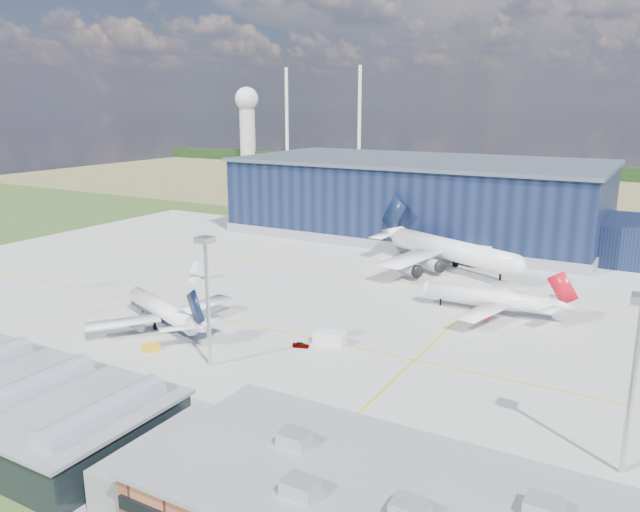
# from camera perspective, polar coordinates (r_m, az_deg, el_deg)

# --- Properties ---
(ground) EXTENTS (600.00, 600.00, 0.00)m
(ground) POSITION_cam_1_polar(r_m,az_deg,el_deg) (139.69, -5.29, -4.84)
(ground) COLOR #304B1C
(ground) RESTS_ON ground
(apron) EXTENTS (220.00, 160.00, 0.08)m
(apron) POSITION_cam_1_polar(r_m,az_deg,el_deg) (147.54, -3.06, -3.77)
(apron) COLOR #9D9D98
(apron) RESTS_ON ground
(farmland) EXTENTS (600.00, 220.00, 0.01)m
(farmland) POSITION_cam_1_polar(r_m,az_deg,el_deg) (339.72, 16.61, 5.68)
(farmland) COLOR olive
(farmland) RESTS_ON ground
(treeline) EXTENTS (600.00, 8.00, 8.00)m
(treeline) POSITION_cam_1_polar(r_m,az_deg,el_deg) (417.06, 19.27, 7.44)
(treeline) COLOR black
(treeline) RESTS_ON ground
(horizon_dressing) EXTENTS (440.20, 18.00, 70.00)m
(horizon_dressing) POSITION_cam_1_polar(r_m,az_deg,el_deg) (483.55, -3.92, 12.52)
(horizon_dressing) COLOR white
(horizon_dressing) RESTS_ON ground
(hangar) EXTENTS (145.00, 62.00, 26.10)m
(hangar) POSITION_cam_1_polar(r_m,az_deg,el_deg) (218.28, 9.74, 4.92)
(hangar) COLOR black
(hangar) RESTS_ON ground
(light_mast_center) EXTENTS (2.60, 2.60, 23.00)m
(light_mast_center) POSITION_cam_1_polar(r_m,az_deg,el_deg) (106.62, -10.32, -2.24)
(light_mast_center) COLOR #BABEC2
(light_mast_center) RESTS_ON ground
(light_mast_east) EXTENTS (2.60, 2.60, 23.00)m
(light_mast_east) POSITION_cam_1_polar(r_m,az_deg,el_deg) (83.18, 26.93, -8.20)
(light_mast_east) COLOR #BABEC2
(light_mast_east) RESTS_ON ground
(airliner_navy) EXTENTS (42.62, 42.21, 10.80)m
(airliner_navy) POSITION_cam_1_polar(r_m,az_deg,el_deg) (131.16, -14.25, -3.98)
(airliner_navy) COLOR white
(airliner_navy) RESTS_ON ground
(airliner_red) EXTENTS (34.37, 33.64, 11.08)m
(airliner_red) POSITION_cam_1_polar(r_m,az_deg,el_deg) (139.47, 15.18, -2.92)
(airliner_red) COLOR white
(airliner_red) RESTS_ON ground
(airliner_widebody) EXTENTS (70.54, 69.97, 17.46)m
(airliner_widebody) POSITION_cam_1_polar(r_m,az_deg,el_deg) (172.67, 11.97, 1.53)
(airliner_widebody) COLOR white
(airliner_widebody) RESTS_ON ground
(gse_tug_b) EXTENTS (3.13, 3.57, 1.30)m
(gse_tug_b) POSITION_cam_1_polar(r_m,az_deg,el_deg) (120.30, -15.20, -8.08)
(gse_tug_b) COLOR gold
(gse_tug_b) RESTS_ON ground
(gse_van_a) EXTENTS (6.28, 3.14, 2.65)m
(gse_van_a) POSITION_cam_1_polar(r_m,az_deg,el_deg) (118.84, 0.85, -7.50)
(gse_van_a) COLOR silver
(gse_van_a) RESTS_ON ground
(gse_tug_c) EXTENTS (2.48, 3.46, 1.39)m
(gse_tug_c) POSITION_cam_1_polar(r_m,az_deg,el_deg) (181.71, 13.90, -0.57)
(gse_tug_c) COLOR gold
(gse_tug_c) RESTS_ON ground
(gse_cart_b) EXTENTS (3.74, 3.51, 1.35)m
(gse_cart_b) POSITION_cam_1_polar(r_m,az_deg,el_deg) (179.74, 5.74, -0.39)
(gse_cart_b) COLOR silver
(gse_cart_b) RESTS_ON ground
(gse_van_c) EXTENTS (5.88, 4.35, 2.55)m
(gse_van_c) POSITION_cam_1_polar(r_m,az_deg,el_deg) (83.55, -0.17, -17.33)
(gse_van_c) COLOR silver
(gse_van_c) RESTS_ON ground
(airstair) EXTENTS (2.48, 4.91, 3.01)m
(airstair) POSITION_cam_1_polar(r_m,az_deg,el_deg) (164.94, -10.87, -1.57)
(airstair) COLOR silver
(airstair) RESTS_ON ground
(car_a) EXTENTS (3.39, 2.20, 1.07)m
(car_a) POSITION_cam_1_polar(r_m,az_deg,el_deg) (117.70, -1.76, -8.13)
(car_a) COLOR #99999E
(car_a) RESTS_ON ground
(car_b) EXTENTS (3.29, 1.31, 1.06)m
(car_b) POSITION_cam_1_polar(r_m,az_deg,el_deg) (86.04, -5.44, -16.98)
(car_b) COLOR #99999E
(car_b) RESTS_ON ground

